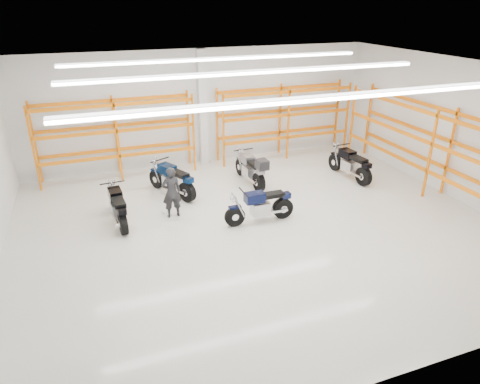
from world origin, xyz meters
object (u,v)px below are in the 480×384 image
object	(u,v)px
standing_man	(172,192)
structural_column	(203,109)
motorcycle_main	(263,206)
motorcycle_back_b	(173,181)
motorcycle_back_d	(351,165)
motorcycle_back_a	(118,208)
motorcycle_back_c	(252,170)

from	to	relation	value
standing_man	structural_column	distance (m)	5.07
motorcycle_main	motorcycle_back_b	xyz separation A→B (m)	(-2.12, 2.79, 0.04)
motorcycle_main	structural_column	world-z (taller)	structural_column
motorcycle_main	motorcycle_back_d	world-z (taller)	motorcycle_back_d
motorcycle_back_b	structural_column	distance (m)	3.77
motorcycle_main	motorcycle_back_d	distance (m)	4.86
motorcycle_back_b	motorcycle_back_d	size ratio (longest dim) A/B	0.92
motorcycle_back_d	structural_column	world-z (taller)	structural_column
motorcycle_main	motorcycle_back_a	world-z (taller)	motorcycle_back_a
motorcycle_back_d	structural_column	distance (m)	6.11
motorcycle_back_b	structural_column	world-z (taller)	structural_column
motorcycle_back_c	motorcycle_back_b	bearing A→B (deg)	178.47
motorcycle_back_c	structural_column	size ratio (longest dim) A/B	0.53
motorcycle_back_d	motorcycle_back_c	bearing A→B (deg)	169.08
motorcycle_back_a	standing_man	world-z (taller)	standing_man
motorcycle_back_b	standing_man	bearing A→B (deg)	-102.92
motorcycle_back_a	motorcycle_back_b	size ratio (longest dim) A/B	1.04
motorcycle_back_a	structural_column	size ratio (longest dim) A/B	0.50
structural_column	motorcycle_back_d	bearing A→B (deg)	-37.46
motorcycle_main	motorcycle_back_b	distance (m)	3.51
motorcycle_back_c	motorcycle_back_a	bearing A→B (deg)	-164.32
motorcycle_main	structural_column	bearing A→B (deg)	92.38
motorcycle_back_a	structural_column	world-z (taller)	structural_column
motorcycle_back_a	motorcycle_back_b	distance (m)	2.43
motorcycle_back_b	motorcycle_back_d	xyz separation A→B (m)	(6.55, -0.79, -0.00)
motorcycle_main	motorcycle_back_a	size ratio (longest dim) A/B	0.97
motorcycle_back_c	structural_column	bearing A→B (deg)	108.53
motorcycle_back_a	structural_column	xyz separation A→B (m)	(3.85, 4.21, 1.73)
motorcycle_back_a	motorcycle_back_d	xyz separation A→B (m)	(8.51, 0.64, 0.02)
structural_column	motorcycle_main	bearing A→B (deg)	-87.62
motorcycle_back_a	motorcycle_back_b	xyz separation A→B (m)	(1.96, 1.43, 0.02)
structural_column	motorcycle_back_b	bearing A→B (deg)	-124.26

